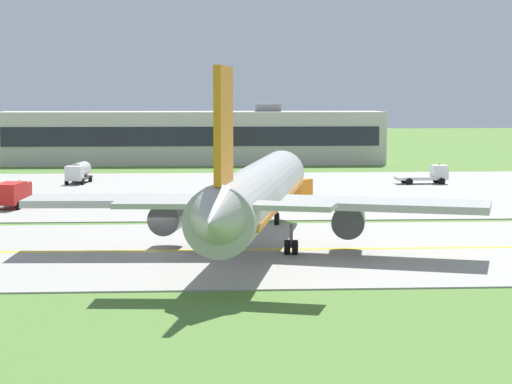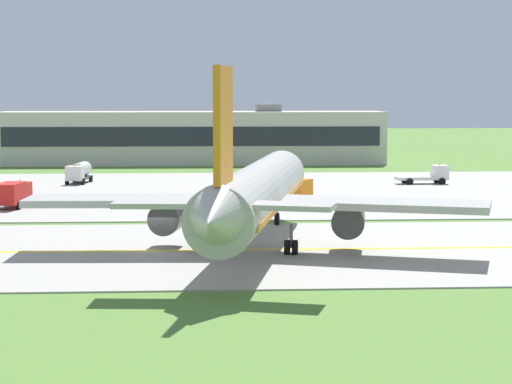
# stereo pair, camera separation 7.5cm
# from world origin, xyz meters

# --- Properties ---
(ground_plane) EXTENTS (500.00, 500.00, 0.00)m
(ground_plane) POSITION_xyz_m (0.00, 0.00, 0.00)
(ground_plane) COLOR #517A33
(taxiway_strip) EXTENTS (240.00, 28.00, 0.10)m
(taxiway_strip) POSITION_xyz_m (0.00, 0.00, 0.05)
(taxiway_strip) COLOR #9E9B93
(taxiway_strip) RESTS_ON ground
(apron_pad) EXTENTS (140.00, 52.00, 0.10)m
(apron_pad) POSITION_xyz_m (10.00, 42.00, 0.05)
(apron_pad) COLOR #9E9B93
(apron_pad) RESTS_ON ground
(taxiway_centreline) EXTENTS (220.00, 0.60, 0.01)m
(taxiway_centreline) POSITION_xyz_m (0.00, 0.00, 0.11)
(taxiway_centreline) COLOR yellow
(taxiway_centreline) RESTS_ON taxiway_strip
(airplane_lead) EXTENTS (32.18, 39.48, 12.70)m
(airplane_lead) POSITION_xyz_m (7.03, -0.06, 4.13)
(airplane_lead) COLOR #ADADA8
(airplane_lead) RESTS_ON ground
(service_truck_baggage) EXTENTS (6.51, 2.64, 2.59)m
(service_truck_baggage) POSITION_xyz_m (31.58, 49.76, 1.18)
(service_truck_baggage) COLOR silver
(service_truck_baggage) RESTS_ON ground
(service_truck_fuel) EXTENTS (2.92, 6.21, 2.65)m
(service_truck_fuel) POSITION_xyz_m (-12.11, 53.14, 1.53)
(service_truck_fuel) COLOR silver
(service_truck_fuel) RESTS_ON ground
(service_truck_catering) EXTENTS (5.85, 5.51, 2.60)m
(service_truck_catering) POSITION_xyz_m (11.64, 30.30, 1.53)
(service_truck_catering) COLOR orange
(service_truck_catering) RESTS_ON ground
(service_truck_pushback) EXTENTS (2.92, 6.21, 2.60)m
(service_truck_pushback) POSITION_xyz_m (-15.29, 27.16, 1.53)
(service_truck_pushback) COLOR red
(service_truck_pushback) RESTS_ON ground
(terminal_building) EXTENTS (61.51, 10.94, 9.63)m
(terminal_building) POSITION_xyz_m (1.90, 87.88, 4.23)
(terminal_building) COLOR beige
(terminal_building) RESTS_ON ground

